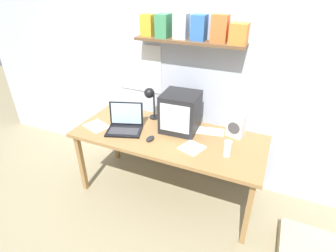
{
  "coord_description": "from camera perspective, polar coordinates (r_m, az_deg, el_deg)",
  "views": [
    {
      "loc": [
        0.86,
        -1.97,
        2.04
      ],
      "look_at": [
        0.0,
        0.0,
        0.82
      ],
      "focal_mm": 28.0,
      "sensor_mm": 36.0,
      "label": 1
    }
  ],
  "objects": [
    {
      "name": "ground_plane",
      "position": [
        2.96,
        0.0,
        -13.98
      ],
      "size": [
        12.0,
        12.0,
        0.0
      ],
      "primitive_type": "plane",
      "color": "gray"
    },
    {
      "name": "back_wall",
      "position": [
        2.7,
        4.27,
        13.77
      ],
      "size": [
        5.6,
        0.24,
        2.6
      ],
      "color": "silver",
      "rests_on": "ground_plane"
    },
    {
      "name": "corner_desk",
      "position": [
        2.55,
        0.0,
        -3.03
      ],
      "size": [
        1.83,
        0.76,
        0.72
      ],
      "color": "#9B7242",
      "rests_on": "ground_plane"
    },
    {
      "name": "crt_monitor",
      "position": [
        2.53,
        2.7,
        3.05
      ],
      "size": [
        0.36,
        0.35,
        0.38
      ],
      "rotation": [
        0.0,
        0.0,
        0.05
      ],
      "color": "#232326",
      "rests_on": "corner_desk"
    },
    {
      "name": "laptop",
      "position": [
        2.63,
        -9.32,
        0.61
      ],
      "size": [
        0.4,
        0.37,
        0.25
      ],
      "rotation": [
        0.0,
        0.0,
        0.33
      ],
      "color": "black",
      "rests_on": "corner_desk"
    },
    {
      "name": "desk_lamp",
      "position": [
        2.69,
        -3.89,
        6.43
      ],
      "size": [
        0.12,
        0.17,
        0.36
      ],
      "rotation": [
        0.0,
        0.0,
        -0.3
      ],
      "color": "black",
      "rests_on": "corner_desk"
    },
    {
      "name": "juice_glass",
      "position": [
        2.26,
        12.78,
        -4.97
      ],
      "size": [
        0.06,
        0.06,
        0.14
      ],
      "color": "white",
      "rests_on": "corner_desk"
    },
    {
      "name": "space_heater",
      "position": [
        2.53,
        14.65,
        0.27
      ],
      "size": [
        0.17,
        0.14,
        0.24
      ],
      "rotation": [
        0.0,
        0.0,
        -0.23
      ],
      "color": "white",
      "rests_on": "corner_desk"
    },
    {
      "name": "computer_mouse",
      "position": [
        2.44,
        -3.91,
        -2.75
      ],
      "size": [
        0.07,
        0.11,
        0.03
      ],
      "rotation": [
        0.0,
        0.0,
        -0.09
      ],
      "color": "#232326",
      "rests_on": "corner_desk"
    },
    {
      "name": "printed_handout",
      "position": [
        2.98,
        -8.64,
        2.97
      ],
      "size": [
        0.25,
        0.25,
        0.0
      ],
      "rotation": [
        0.0,
        0.0,
        0.39
      ],
      "color": "white",
      "rests_on": "corner_desk"
    },
    {
      "name": "loose_paper_near_laptop",
      "position": [
        2.77,
        -15.27,
        0.0
      ],
      "size": [
        0.29,
        0.25,
        0.0
      ],
      "rotation": [
        0.0,
        0.0,
        -0.33
      ],
      "color": "white",
      "rests_on": "corner_desk"
    },
    {
      "name": "loose_paper_near_monitor",
      "position": [
        2.61,
        8.88,
        -1.1
      ],
      "size": [
        0.31,
        0.19,
        0.0
      ],
      "rotation": [
        0.0,
        0.0,
        0.18
      ],
      "color": "white",
      "rests_on": "corner_desk"
    },
    {
      "name": "open_notebook",
      "position": [
        2.34,
        5.22,
        -4.73
      ],
      "size": [
        0.24,
        0.25,
        0.0
      ],
      "rotation": [
        0.0,
        0.0,
        -0.32
      ],
      "color": "white",
      "rests_on": "corner_desk"
    },
    {
      "name": "floor_cushion",
      "position": [
        2.67,
        28.19,
        -22.95
      ],
      "size": [
        0.46,
        0.46,
        0.13
      ],
      "color": "#C0B08B",
      "rests_on": "ground_plane"
    }
  ]
}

